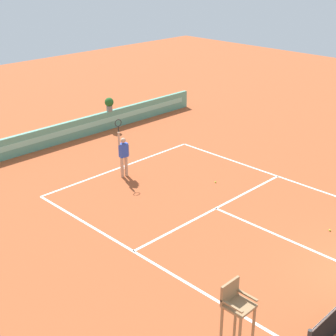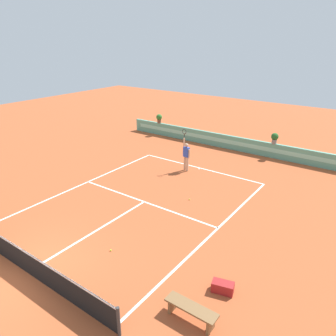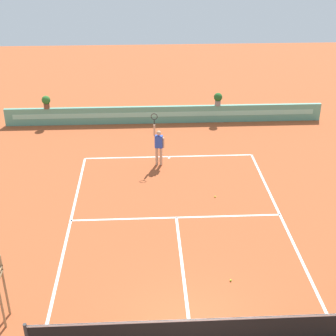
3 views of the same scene
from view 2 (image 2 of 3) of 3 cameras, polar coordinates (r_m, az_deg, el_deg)
ground_plane at (r=15.97m, az=-5.14°, el=-6.49°), size 60.00×60.00×0.00m
court_lines at (r=16.45m, az=-3.51°, el=-5.52°), size 8.32×11.94×0.01m
net at (r=12.54m, az=-23.90°, el=-14.63°), size 8.92×0.10×1.00m
back_wall_barrier at (r=23.96m, az=11.18°, el=4.40°), size 18.00×0.21×1.00m
bench_courtside at (r=10.12m, az=4.10°, el=-23.68°), size 1.60×0.44×0.51m
gear_bag at (r=11.19m, az=9.62°, el=-19.97°), size 0.77×0.53×0.36m
tennis_player at (r=19.55m, az=3.23°, el=2.43°), size 0.61×0.28×2.58m
tennis_ball_near_baseline at (r=16.38m, az=3.78°, el=-5.55°), size 0.07×0.07×0.07m
tennis_ball_mid_court at (r=12.98m, az=-10.05°, el=-14.07°), size 0.07×0.07×0.07m
potted_plant_right at (r=22.70m, az=18.27°, el=5.11°), size 0.48×0.48×0.72m
potted_plant_far_left at (r=26.99m, az=-1.57°, el=8.80°), size 0.48×0.48×0.72m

